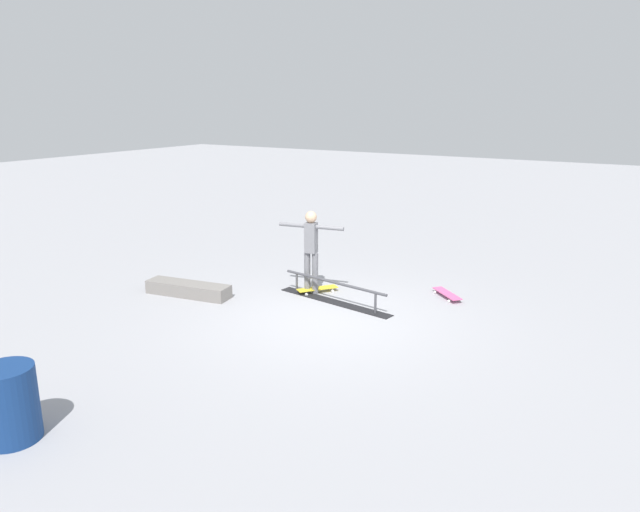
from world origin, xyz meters
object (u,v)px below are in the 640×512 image
skateboard_main (317,289)px  grind_rail (334,293)px  loose_skateboard_pink (447,294)px  skate_ledge (188,289)px  skater_main (311,246)px  trash_bin (9,404)px

skateboard_main → grind_rail: bearing=-84.1°
skateboard_main → loose_skateboard_pink: size_ratio=1.04×
skate_ledge → skateboard_main: 2.47m
skateboard_main → skate_ledge: bearing=162.2°
skater_main → trash_bin: bearing=78.9°
skater_main → skateboard_main: (-0.08, -0.10, -0.86)m
loose_skateboard_pink → skater_main: bearing=66.8°
skater_main → grind_rail: bearing=150.0°
grind_rail → skate_ledge: size_ratio=1.47×
grind_rail → skateboard_main: size_ratio=3.27×
skater_main → loose_skateboard_pink: (-2.34, -1.10, -0.86)m
skate_ledge → skateboard_main: (-2.02, -1.43, -0.05)m
skate_ledge → skater_main: size_ratio=1.05×
skate_ledge → trash_bin: bearing=111.0°
skateboard_main → trash_bin: trash_bin is taller
skater_main → trash_bin: size_ratio=1.89×
skater_main → skateboard_main: size_ratio=2.12×
skater_main → trash_bin: (0.16, 5.97, -0.51)m
loose_skateboard_pink → trash_bin: bearing=112.2°
skate_ledge → skater_main: (-1.94, -1.33, 0.81)m
skateboard_main → loose_skateboard_pink: bearing=-29.2°
skater_main → trash_bin: skater_main is taller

